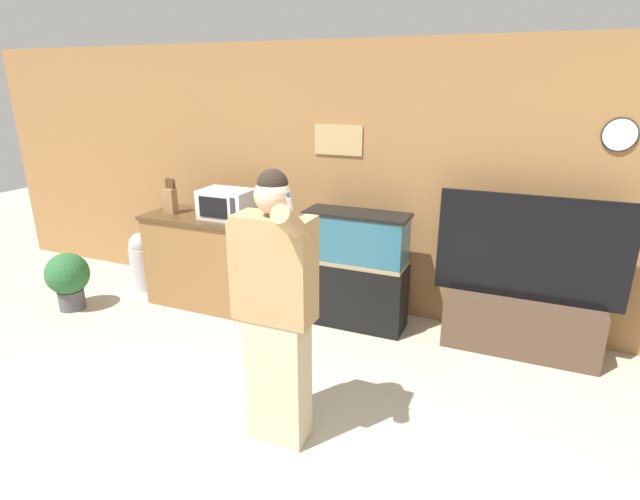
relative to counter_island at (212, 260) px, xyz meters
name	(u,v)px	position (x,y,z in m)	size (l,w,h in m)	color
wall_back_paneled	(393,185)	(1.73, 0.55, 0.82)	(10.00, 0.08, 2.60)	olive
counter_island	(212,260)	(0.00, 0.00, 0.00)	(1.34, 0.61, 0.95)	brown
microwave	(227,204)	(0.21, 0.01, 0.62)	(0.50, 0.36, 0.28)	silver
knife_block	(170,199)	(-0.42, -0.05, 0.62)	(0.12, 0.09, 0.36)	olive
aquarium_on_stand	(356,270)	(1.52, 0.13, 0.08)	(0.96, 0.36, 1.11)	black
tv_on_stand	(522,308)	(3.00, 0.21, -0.07)	(1.52, 0.40, 1.38)	#4C3828
person_standing	(275,309)	(1.59, -1.60, 0.45)	(0.56, 0.42, 1.78)	#BCAD89
potted_plant	(68,277)	(-1.28, -0.69, -0.14)	(0.43, 0.43, 0.60)	#4C4C51
trash_bin	(143,260)	(-0.96, 0.03, -0.14)	(0.28, 0.28, 0.65)	#B7B7BC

